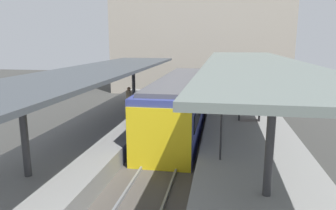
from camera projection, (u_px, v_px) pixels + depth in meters
ground_plane at (167, 158)px, 14.55m from camera, size 80.00×80.00×0.00m
platform_left at (90, 143)px, 15.08m from camera, size 4.40×28.00×1.00m
platform_right at (251, 153)px, 13.80m from camera, size 4.40×28.00×1.00m
track_ballast at (167, 156)px, 14.52m from camera, size 3.20×28.00×0.20m
rail_near_side at (152, 151)px, 14.61m from camera, size 0.08×28.00×0.14m
rail_far_side at (182, 153)px, 14.37m from camera, size 0.08×28.00×0.14m
commuter_train at (180, 103)px, 18.43m from camera, size 2.78×12.75×3.10m
canopy_left at (98, 71)px, 15.75m from camera, size 4.18×21.00×2.99m
canopy_right at (253, 63)px, 14.37m from camera, size 4.18×21.00×3.50m
platform_bench at (249, 112)px, 17.37m from camera, size 1.40×0.41×0.86m
platform_sign at (222, 118)px, 11.32m from camera, size 0.90×0.08×2.21m
passenger_near_bench at (129, 101)px, 18.36m from camera, size 0.36×0.36×1.72m
station_building_backdrop at (200, 40)px, 32.72m from camera, size 18.00×6.00×11.00m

